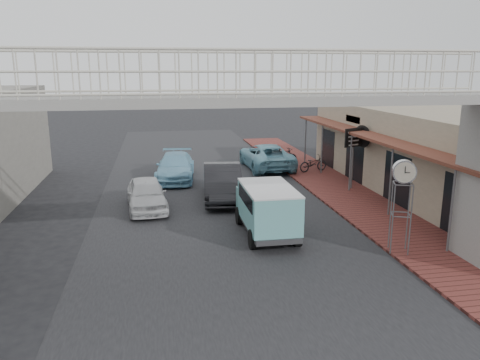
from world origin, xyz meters
name	(u,v)px	position (x,y,z in m)	size (l,w,h in m)	color
ground	(225,236)	(0.00, 0.00, 0.00)	(120.00, 120.00, 0.00)	black
road_strip	(225,235)	(0.00, 0.00, 0.01)	(10.00, 60.00, 0.01)	black
sidewalk	(358,203)	(6.50, 3.00, 0.05)	(3.00, 40.00, 0.10)	brown
shophouse_row	(440,153)	(10.97, 4.00, 2.01)	(7.20, 18.00, 4.00)	gray
footbridge	(246,174)	(0.00, -4.00, 3.18)	(16.40, 2.40, 6.34)	gray
white_hatchback	(147,194)	(-2.83, 3.86, 0.67)	(1.59, 3.96, 1.35)	silver
dark_sedan	(222,182)	(0.61, 4.88, 0.80)	(1.70, 4.87, 1.60)	black
angkot_curb	(266,156)	(4.20, 11.24, 0.75)	(2.50, 5.43, 1.51)	#6BA7B9
angkot_far	(175,167)	(-1.35, 9.27, 0.70)	(1.96, 4.83, 1.40)	#7AB7D4
angkot_van	(267,204)	(1.50, -0.22, 1.19)	(1.78, 3.82, 1.87)	black
motorcycle_near	(313,163)	(6.59, 9.49, 0.57)	(0.63, 1.79, 0.94)	black
motorcycle_far	(284,157)	(5.30, 11.19, 0.67)	(0.54, 1.90, 1.14)	black
street_clock	(404,176)	(5.30, -2.73, 2.62)	(0.78, 0.75, 3.04)	#59595B
arrow_sign	(365,137)	(7.88, 5.67, 2.62)	(1.88, 1.27, 3.11)	#59595B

